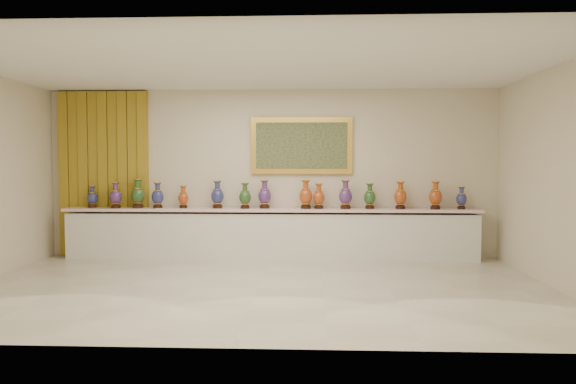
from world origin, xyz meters
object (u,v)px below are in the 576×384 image
(counter, at_px, (271,235))
(vase_1, at_px, (116,196))
(vase_0, at_px, (92,198))
(vase_2, at_px, (138,195))

(counter, height_order, vase_1, vase_1)
(vase_0, bearing_deg, counter, -0.12)
(counter, xyz_separation_m, vase_0, (-3.18, 0.01, 0.64))
(counter, height_order, vase_0, vase_0)
(vase_2, bearing_deg, counter, -0.03)
(vase_1, distance_m, vase_2, 0.39)
(counter, distance_m, vase_1, 2.82)
(counter, distance_m, vase_2, 2.46)
(counter, height_order, vase_2, vase_2)
(counter, xyz_separation_m, vase_1, (-2.74, -0.06, 0.67))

